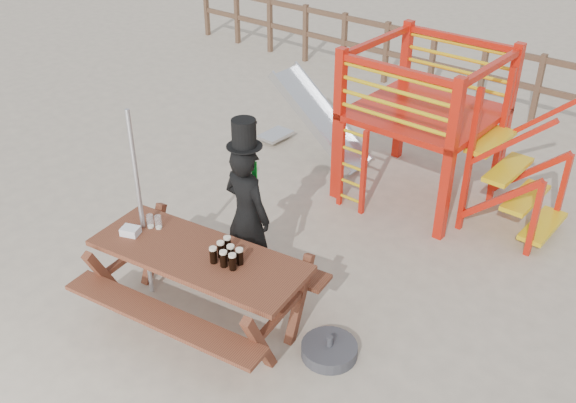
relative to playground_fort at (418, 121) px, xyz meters
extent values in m
plane|color=#BFAF95|center=(-0.12, -3.58, -1.07)|extent=(60.00, 60.00, 0.00)
cube|color=brown|center=(-0.12, 3.42, 0.03)|extent=(15.00, 0.06, 0.10)
cube|color=brown|center=(-0.12, 3.42, -0.47)|extent=(15.00, 0.06, 0.10)
cube|color=brown|center=(-7.62, 3.42, -0.47)|extent=(0.09, 0.09, 1.20)
cube|color=brown|center=(-6.62, 3.42, -0.47)|extent=(0.09, 0.09, 1.20)
cube|color=brown|center=(-5.62, 3.42, -0.47)|extent=(0.09, 0.09, 1.20)
cube|color=brown|center=(-4.62, 3.42, -0.47)|extent=(0.09, 0.09, 1.20)
cube|color=brown|center=(-3.62, 3.42, -0.47)|extent=(0.09, 0.09, 1.20)
cube|color=brown|center=(-2.62, 3.42, -0.47)|extent=(0.09, 0.09, 1.20)
cube|color=brown|center=(-1.62, 3.42, -0.47)|extent=(0.09, 0.09, 1.20)
cube|color=brown|center=(-0.62, 3.42, -0.47)|extent=(0.09, 0.09, 1.20)
cube|color=brown|center=(0.38, 3.42, -0.47)|extent=(0.09, 0.09, 1.20)
cube|color=red|center=(-0.72, -0.78, -0.02)|extent=(0.12, 0.12, 2.10)
cube|color=red|center=(0.88, -0.78, -0.02)|extent=(0.12, 0.12, 2.10)
cube|color=red|center=(-0.72, 0.82, -0.02)|extent=(0.12, 0.12, 2.10)
cube|color=red|center=(0.88, 0.82, -0.02)|extent=(0.12, 0.12, 2.10)
cube|color=red|center=(0.08, 0.02, 0.13)|extent=(1.72, 1.72, 0.08)
cube|color=red|center=(0.08, -0.78, 0.93)|extent=(1.60, 0.08, 0.08)
cube|color=red|center=(0.08, 0.82, 0.93)|extent=(1.60, 0.08, 0.08)
cube|color=red|center=(-0.72, 0.02, 0.93)|extent=(0.08, 1.60, 0.08)
cube|color=red|center=(0.88, 0.02, 0.93)|extent=(0.08, 1.60, 0.08)
cylinder|color=yellow|center=(0.08, -0.78, 0.31)|extent=(1.50, 0.05, 0.05)
cylinder|color=yellow|center=(0.08, 0.82, 0.31)|extent=(1.50, 0.05, 0.05)
cylinder|color=yellow|center=(0.08, -0.78, 0.49)|extent=(1.50, 0.05, 0.05)
cylinder|color=yellow|center=(0.08, 0.82, 0.49)|extent=(1.50, 0.05, 0.05)
cylinder|color=yellow|center=(0.08, -0.78, 0.67)|extent=(1.50, 0.05, 0.05)
cylinder|color=yellow|center=(0.08, 0.82, 0.67)|extent=(1.50, 0.05, 0.05)
cylinder|color=yellow|center=(0.08, -0.78, 0.85)|extent=(1.50, 0.05, 0.05)
cylinder|color=yellow|center=(0.08, 0.82, 0.85)|extent=(1.50, 0.05, 0.05)
cube|color=red|center=(-0.55, -0.93, -0.47)|extent=(0.06, 0.06, 1.20)
cube|color=red|center=(-0.19, -0.93, -0.47)|extent=(0.06, 0.06, 1.20)
cylinder|color=yellow|center=(-0.37, -0.93, -0.92)|extent=(0.36, 0.04, 0.04)
cylinder|color=yellow|center=(-0.37, -0.93, -0.68)|extent=(0.36, 0.04, 0.04)
cylinder|color=yellow|center=(-0.37, -0.93, -0.44)|extent=(0.36, 0.04, 0.04)
cylinder|color=yellow|center=(-0.37, -0.93, -0.20)|extent=(0.36, 0.04, 0.04)
cylinder|color=yellow|center=(-0.37, -0.93, 0.04)|extent=(0.36, 0.04, 0.04)
cube|color=yellow|center=(1.03, 0.02, 0.01)|extent=(0.30, 0.90, 0.06)
cube|color=yellow|center=(1.31, 0.02, -0.29)|extent=(0.30, 0.90, 0.06)
cube|color=yellow|center=(1.59, 0.02, -0.59)|extent=(0.30, 0.90, 0.06)
cube|color=yellow|center=(1.87, 0.02, -0.89)|extent=(0.30, 0.90, 0.06)
cube|color=red|center=(1.43, -0.43, -0.47)|extent=(0.95, 0.08, 0.86)
cube|color=red|center=(1.43, 0.47, -0.47)|extent=(0.95, 0.08, 0.86)
cube|color=silver|center=(-1.62, 0.02, -0.45)|extent=(1.53, 0.55, 1.21)
cube|color=silver|center=(-1.62, -0.25, -0.41)|extent=(1.58, 0.04, 1.28)
cube|color=silver|center=(-1.62, 0.29, -0.41)|extent=(1.58, 0.04, 1.28)
cube|color=silver|center=(-2.52, 0.02, -0.97)|extent=(0.35, 0.55, 0.05)
cube|color=brown|center=(-0.26, -3.75, -0.24)|extent=(2.32, 1.18, 0.06)
cube|color=brown|center=(-0.16, -4.35, -0.57)|extent=(2.24, 0.67, 0.04)
cube|color=brown|center=(-0.36, -3.15, -0.57)|extent=(2.24, 0.67, 0.04)
cube|color=brown|center=(-1.19, -3.90, -0.67)|extent=(0.30, 1.33, 0.80)
cube|color=brown|center=(0.67, -3.59, -0.67)|extent=(0.30, 1.33, 0.80)
imported|color=black|center=(-0.40, -2.89, -0.25)|extent=(0.62, 0.42, 1.65)
cube|color=#0D9720|center=(-0.40, -2.76, -0.05)|extent=(0.07, 0.02, 0.39)
cylinder|color=black|center=(-0.40, -2.89, 0.59)|extent=(0.37, 0.37, 0.01)
cylinder|color=black|center=(-0.40, -2.89, 0.74)|extent=(0.25, 0.25, 0.29)
cube|color=white|center=(-0.40, -2.77, 0.84)|extent=(0.13, 0.01, 0.03)
cylinder|color=#B2B2B7|center=(-1.05, -3.79, 0.02)|extent=(0.05, 0.05, 2.18)
cylinder|color=#3A3A3F|center=(1.06, -3.32, -1.01)|extent=(0.55, 0.55, 0.13)
cylinder|color=#3A3A3F|center=(1.06, -3.32, -0.89)|extent=(0.06, 0.06, 0.11)
cube|color=white|center=(-1.03, -3.96, -0.17)|extent=(0.22, 0.20, 0.08)
cylinder|color=black|center=(-0.03, -3.76, -0.14)|extent=(0.07, 0.07, 0.15)
cylinder|color=#F9EDCC|center=(-0.03, -3.76, -0.05)|extent=(0.07, 0.07, 0.02)
cylinder|color=black|center=(0.09, -3.73, -0.14)|extent=(0.07, 0.07, 0.15)
cylinder|color=#F9EDCC|center=(0.09, -3.73, -0.05)|extent=(0.07, 0.07, 0.02)
cylinder|color=black|center=(0.19, -3.71, -0.14)|extent=(0.07, 0.07, 0.15)
cylinder|color=#F9EDCC|center=(0.19, -3.71, -0.05)|extent=(0.07, 0.07, 0.02)
cylinder|color=black|center=(-0.04, -3.64, -0.14)|extent=(0.07, 0.07, 0.15)
cylinder|color=#F9EDCC|center=(-0.04, -3.64, -0.05)|extent=(0.07, 0.07, 0.02)
cylinder|color=black|center=(0.07, -3.62, -0.14)|extent=(0.07, 0.07, 0.15)
cylinder|color=#F9EDCC|center=(0.07, -3.62, -0.05)|extent=(0.07, 0.07, 0.02)
cylinder|color=black|center=(0.18, -3.61, -0.14)|extent=(0.07, 0.07, 0.15)
cylinder|color=#F9EDCC|center=(0.18, -3.61, -0.05)|extent=(0.07, 0.07, 0.02)
cylinder|color=black|center=(-0.05, -3.54, -0.14)|extent=(0.07, 0.07, 0.15)
cylinder|color=#F9EDCC|center=(-0.05, -3.54, -0.05)|extent=(0.07, 0.07, 0.02)
cylinder|color=silver|center=(-0.90, -3.70, -0.14)|extent=(0.07, 0.07, 0.15)
cylinder|color=#F9EDCC|center=(-0.90, -3.70, -0.20)|extent=(0.06, 0.06, 0.02)
cylinder|color=silver|center=(-0.97, -3.75, -0.14)|extent=(0.07, 0.07, 0.15)
cylinder|color=#F9EDCC|center=(-0.97, -3.75, -0.20)|extent=(0.06, 0.06, 0.02)
camera|label=1|loc=(3.71, -7.11, 3.47)|focal=40.00mm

